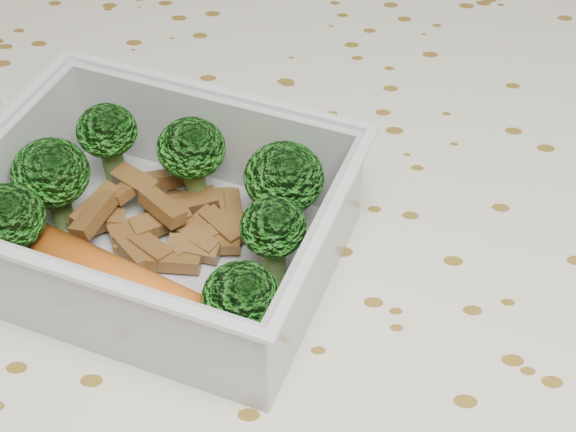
{
  "coord_description": "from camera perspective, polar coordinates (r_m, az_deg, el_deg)",
  "views": [
    {
      "loc": [
        0.02,
        -0.26,
        1.04
      ],
      "look_at": [
        0.0,
        -0.01,
        0.78
      ],
      "focal_mm": 50.0,
      "sensor_mm": 36.0,
      "label": 1
    }
  ],
  "objects": [
    {
      "name": "dining_table",
      "position": [
        0.45,
        -0.35,
        -9.6
      ],
      "size": [
        1.4,
        0.9,
        0.75
      ],
      "color": "brown",
      "rests_on": "ground"
    },
    {
      "name": "tablecloth",
      "position": [
        0.41,
        -0.38,
        -5.59
      ],
      "size": [
        1.46,
        0.96,
        0.19
      ],
      "color": "beige",
      "rests_on": "dining_table"
    },
    {
      "name": "lunch_container",
      "position": [
        0.37,
        -9.02,
        -0.99
      ],
      "size": [
        0.19,
        0.17,
        0.06
      ],
      "color": "silver",
      "rests_on": "tablecloth"
    },
    {
      "name": "broccoli_florets",
      "position": [
        0.36,
        -8.97,
        1.55
      ],
      "size": [
        0.15,
        0.13,
        0.05
      ],
      "color": "#608C3F",
      "rests_on": "lunch_container"
    },
    {
      "name": "meat_pile",
      "position": [
        0.38,
        -8.76,
        -0.37
      ],
      "size": [
        0.1,
        0.06,
        0.02
      ],
      "color": "brown",
      "rests_on": "lunch_container"
    },
    {
      "name": "sausage",
      "position": [
        0.35,
        -11.03,
        -5.37
      ],
      "size": [
        0.13,
        0.08,
        0.02
      ],
      "color": "#C95B19",
      "rests_on": "lunch_container"
    }
  ]
}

